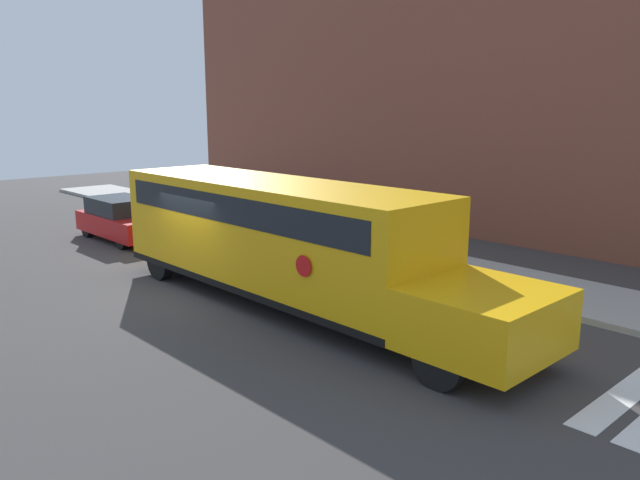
{
  "coord_description": "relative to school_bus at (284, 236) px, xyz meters",
  "views": [
    {
      "loc": [
        13.36,
        -8.16,
        4.7
      ],
      "look_at": [
        2.95,
        1.63,
        1.62
      ],
      "focal_mm": 35.0,
      "sensor_mm": 36.0,
      "label": 1
    }
  ],
  "objects": [
    {
      "name": "ground_plane",
      "position": [
        -2.24,
        -1.13,
        -1.69
      ],
      "size": [
        60.0,
        60.0,
        0.0
      ],
      "primitive_type": "plane",
      "color": "#3A3838"
    },
    {
      "name": "sidewalk_strip",
      "position": [
        -2.24,
        5.37,
        -1.61
      ],
      "size": [
        44.0,
        3.0,
        0.15
      ],
      "color": "#9E9E99",
      "rests_on": "ground"
    },
    {
      "name": "building_backdrop",
      "position": [
        -2.24,
        11.87,
        3.81
      ],
      "size": [
        32.0,
        4.0,
        10.99
      ],
      "color": "brown",
      "rests_on": "ground"
    },
    {
      "name": "school_bus",
      "position": [
        0.0,
        0.0,
        0.0
      ],
      "size": [
        11.9,
        2.57,
        2.94
      ],
      "color": "#EAA80F",
      "rests_on": "ground"
    },
    {
      "name": "parked_car",
      "position": [
        -9.69,
        0.59,
        -0.95
      ],
      "size": [
        4.18,
        1.77,
        1.49
      ],
      "color": "red",
      "rests_on": "ground"
    }
  ]
}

